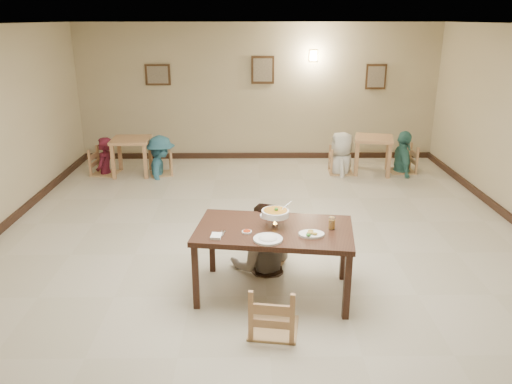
{
  "coord_description": "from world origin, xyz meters",
  "views": [
    {
      "loc": [
        -0.19,
        -6.21,
        3.08
      ],
      "look_at": [
        -0.11,
        -0.26,
        1.0
      ],
      "focal_mm": 35.0,
      "sensor_mm": 36.0,
      "label": 1
    }
  ],
  "objects_px": {
    "chair_near": "(274,285)",
    "bg_diner_a": "(102,137)",
    "chair_far": "(265,229)",
    "bg_chair_lr": "(160,152)",
    "curry_warmer": "(275,213)",
    "bg_table_left": "(131,145)",
    "bg_diner_c": "(343,132)",
    "bg_chair_ll": "(103,150)",
    "bg_chair_rr": "(404,147)",
    "main_diner": "(263,203)",
    "main_table": "(274,235)",
    "drink_glass": "(332,223)",
    "bg_chair_rl": "(342,149)",
    "bg_table_right": "(374,144)",
    "bg_diner_b": "(159,136)",
    "bg_diner_d": "(405,131)"
  },
  "relations": [
    {
      "from": "main_diner",
      "to": "bg_chair_lr",
      "type": "distance_m",
      "value": 4.6
    },
    {
      "from": "main_table",
      "to": "bg_chair_rl",
      "type": "bearing_deg",
      "value": 79.13
    },
    {
      "from": "bg_diner_b",
      "to": "main_table",
      "type": "bearing_deg",
      "value": -162.57
    },
    {
      "from": "drink_glass",
      "to": "curry_warmer",
      "type": "bearing_deg",
      "value": 173.64
    },
    {
      "from": "bg_chair_ll",
      "to": "bg_chair_rr",
      "type": "bearing_deg",
      "value": -82.23
    },
    {
      "from": "chair_near",
      "to": "bg_diner_a",
      "type": "relative_size",
      "value": 0.68
    },
    {
      "from": "bg_table_left",
      "to": "bg_chair_lr",
      "type": "distance_m",
      "value": 0.6
    },
    {
      "from": "curry_warmer",
      "to": "bg_diner_d",
      "type": "height_order",
      "value": "bg_diner_d"
    },
    {
      "from": "bg_table_left",
      "to": "bg_chair_rl",
      "type": "distance_m",
      "value": 4.33
    },
    {
      "from": "main_table",
      "to": "bg_table_right",
      "type": "xyz_separation_m",
      "value": [
        2.29,
        4.82,
        -0.12
      ]
    },
    {
      "from": "chair_near",
      "to": "bg_table_left",
      "type": "bearing_deg",
      "value": -55.54
    },
    {
      "from": "drink_glass",
      "to": "bg_chair_rl",
      "type": "height_order",
      "value": "bg_chair_rl"
    },
    {
      "from": "bg_chair_lr",
      "to": "bg_diner_b",
      "type": "relative_size",
      "value": 0.58
    },
    {
      "from": "bg_table_left",
      "to": "bg_chair_ll",
      "type": "distance_m",
      "value": 0.59
    },
    {
      "from": "bg_chair_lr",
      "to": "chair_far",
      "type": "bearing_deg",
      "value": 13.34
    },
    {
      "from": "chair_far",
      "to": "bg_chair_lr",
      "type": "relative_size",
      "value": 1.03
    },
    {
      "from": "main_diner",
      "to": "main_table",
      "type": "bearing_deg",
      "value": 100.35
    },
    {
      "from": "bg_table_left",
      "to": "bg_table_right",
      "type": "height_order",
      "value": "bg_table_right"
    },
    {
      "from": "chair_near",
      "to": "curry_warmer",
      "type": "relative_size",
      "value": 3.05
    },
    {
      "from": "main_table",
      "to": "bg_diner_b",
      "type": "distance_m",
      "value": 5.2
    },
    {
      "from": "main_diner",
      "to": "bg_table_right",
      "type": "height_order",
      "value": "main_diner"
    },
    {
      "from": "bg_chair_rl",
      "to": "bg_diner_b",
      "type": "distance_m",
      "value": 3.76
    },
    {
      "from": "bg_chair_rl",
      "to": "bg_chair_rr",
      "type": "relative_size",
      "value": 0.96
    },
    {
      "from": "drink_glass",
      "to": "bg_chair_rl",
      "type": "relative_size",
      "value": 0.14
    },
    {
      "from": "chair_far",
      "to": "curry_warmer",
      "type": "xyz_separation_m",
      "value": [
        0.09,
        -0.7,
        0.5
      ]
    },
    {
      "from": "bg_chair_lr",
      "to": "bg_diner_c",
      "type": "distance_m",
      "value": 3.77
    },
    {
      "from": "chair_far",
      "to": "drink_glass",
      "type": "height_order",
      "value": "chair_far"
    },
    {
      "from": "bg_chair_lr",
      "to": "bg_diner_d",
      "type": "distance_m",
      "value": 5.07
    },
    {
      "from": "chair_near",
      "to": "bg_chair_rl",
      "type": "xyz_separation_m",
      "value": [
        1.66,
        5.55,
        -0.02
      ]
    },
    {
      "from": "chair_far",
      "to": "bg_chair_lr",
      "type": "distance_m",
      "value": 4.5
    },
    {
      "from": "bg_chair_rl",
      "to": "bg_diner_b",
      "type": "height_order",
      "value": "bg_diner_b"
    },
    {
      "from": "bg_diner_d",
      "to": "main_diner",
      "type": "bearing_deg",
      "value": 146.96
    },
    {
      "from": "chair_far",
      "to": "main_diner",
      "type": "distance_m",
      "value": 0.41
    },
    {
      "from": "drink_glass",
      "to": "bg_chair_rr",
      "type": "relative_size",
      "value": 0.13
    },
    {
      "from": "chair_far",
      "to": "bg_chair_lr",
      "type": "bearing_deg",
      "value": 138.79
    },
    {
      "from": "chair_far",
      "to": "drink_glass",
      "type": "xyz_separation_m",
      "value": [
        0.72,
        -0.77,
        0.4
      ]
    },
    {
      "from": "main_diner",
      "to": "bg_diner_c",
      "type": "height_order",
      "value": "main_diner"
    },
    {
      "from": "main_table",
      "to": "bg_chair_rr",
      "type": "distance_m",
      "value": 5.7
    },
    {
      "from": "chair_far",
      "to": "bg_chair_lr",
      "type": "xyz_separation_m",
      "value": [
        -2.04,
        4.01,
        -0.02
      ]
    },
    {
      "from": "bg_diner_a",
      "to": "bg_diner_b",
      "type": "height_order",
      "value": "bg_diner_b"
    },
    {
      "from": "chair_far",
      "to": "bg_chair_rl",
      "type": "relative_size",
      "value": 0.96
    },
    {
      "from": "main_table",
      "to": "bg_diner_c",
      "type": "bearing_deg",
      "value": 79.13
    },
    {
      "from": "chair_far",
      "to": "curry_warmer",
      "type": "height_order",
      "value": "curry_warmer"
    },
    {
      "from": "bg_chair_ll",
      "to": "bg_chair_lr",
      "type": "relative_size",
      "value": 1.11
    },
    {
      "from": "bg_diner_a",
      "to": "drink_glass",
      "type": "bearing_deg",
      "value": 44.99
    },
    {
      "from": "drink_glass",
      "to": "bg_chair_ll",
      "type": "xyz_separation_m",
      "value": [
        -3.93,
        4.82,
        -0.37
      ]
    },
    {
      "from": "main_table",
      "to": "drink_glass",
      "type": "xyz_separation_m",
      "value": [
        0.65,
        -0.03,
        0.15
      ]
    },
    {
      "from": "main_table",
      "to": "chair_near",
      "type": "distance_m",
      "value": 0.77
    },
    {
      "from": "bg_table_left",
      "to": "bg_diner_c",
      "type": "relative_size",
      "value": 0.45
    },
    {
      "from": "chair_far",
      "to": "bg_chair_rl",
      "type": "bearing_deg",
      "value": 89.08
    }
  ]
}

